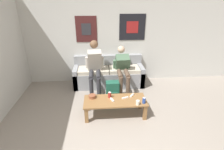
# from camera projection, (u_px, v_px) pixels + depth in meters

# --- Properties ---
(wall_back) EXTENTS (10.00, 0.07, 2.55)m
(wall_back) POSITION_uv_depth(u_px,v_px,m) (106.00, 37.00, 4.83)
(wall_back) COLOR silver
(wall_back) RESTS_ON ground_plane
(couch) EXTENTS (1.92, 0.67, 0.79)m
(couch) POSITION_uv_depth(u_px,v_px,m) (109.00, 75.00, 4.92)
(couch) COLOR gray
(couch) RESTS_ON ground_plane
(coffee_table) EXTENTS (1.28, 0.52, 0.36)m
(coffee_table) POSITION_uv_depth(u_px,v_px,m) (115.00, 102.00, 3.61)
(coffee_table) COLOR olive
(coffee_table) RESTS_ON ground_plane
(person_seated_adult) EXTENTS (0.47, 0.91, 1.31)m
(person_seated_adult) POSITION_uv_depth(u_px,v_px,m) (95.00, 65.00, 4.42)
(person_seated_adult) COLOR #2D2D33
(person_seated_adult) RESTS_ON ground_plane
(person_seated_teen) EXTENTS (0.47, 1.01, 1.12)m
(person_seated_teen) POSITION_uv_depth(u_px,v_px,m) (122.00, 67.00, 4.52)
(person_seated_teen) COLOR brown
(person_seated_teen) RESTS_ON ground_plane
(backpack) EXTENTS (0.32, 0.25, 0.45)m
(backpack) POSITION_uv_depth(u_px,v_px,m) (113.00, 91.00, 4.25)
(backpack) COLOR #1E5642
(backpack) RESTS_ON ground_plane
(ceramic_bowl) EXTENTS (0.15, 0.15, 0.07)m
(ceramic_bowl) POSITION_uv_depth(u_px,v_px,m) (92.00, 96.00, 3.65)
(ceramic_bowl) COLOR brown
(ceramic_bowl) RESTS_ON coffee_table
(pillar_candle) EXTENTS (0.07, 0.07, 0.11)m
(pillar_candle) POSITION_uv_depth(u_px,v_px,m) (138.00, 103.00, 3.41)
(pillar_candle) COLOR silver
(pillar_candle) RESTS_ON coffee_table
(drink_can_blue) EXTENTS (0.07, 0.07, 0.12)m
(drink_can_blue) POSITION_uv_depth(u_px,v_px,m) (144.00, 100.00, 3.46)
(drink_can_blue) COLOR #28479E
(drink_can_blue) RESTS_ON coffee_table
(drink_can_red) EXTENTS (0.07, 0.07, 0.12)m
(drink_can_red) POSITION_uv_depth(u_px,v_px,m) (110.00, 95.00, 3.65)
(drink_can_red) COLOR maroon
(drink_can_red) RESTS_ON coffee_table
(game_controller_near_left) EXTENTS (0.15, 0.08, 0.03)m
(game_controller_near_left) POSITION_uv_depth(u_px,v_px,m) (125.00, 98.00, 3.64)
(game_controller_near_left) COLOR white
(game_controller_near_left) RESTS_ON coffee_table
(game_controller_near_right) EXTENTS (0.11, 0.14, 0.03)m
(game_controller_near_right) POSITION_uv_depth(u_px,v_px,m) (132.00, 95.00, 3.73)
(game_controller_near_right) COLOR white
(game_controller_near_right) RESTS_ON coffee_table
(game_controller_far_center) EXTENTS (0.08, 0.15, 0.03)m
(game_controller_far_center) POSITION_uv_depth(u_px,v_px,m) (112.00, 100.00, 3.57)
(game_controller_far_center) COLOR white
(game_controller_far_center) RESTS_ON coffee_table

